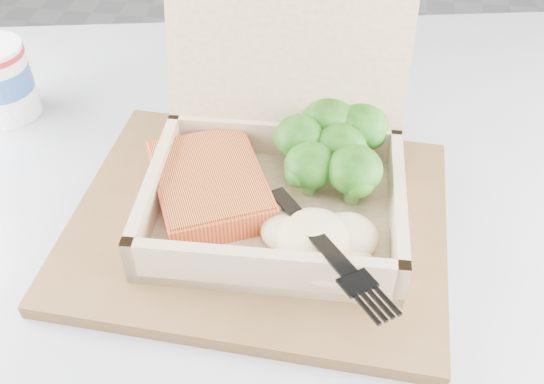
% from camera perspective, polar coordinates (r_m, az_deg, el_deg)
% --- Properties ---
extents(cafe_table, '(1.05, 1.05, 0.76)m').
position_cam_1_polar(cafe_table, '(0.69, -0.82, -17.59)').
color(cafe_table, black).
rests_on(cafe_table, floor).
extents(serving_tray, '(0.34, 0.27, 0.01)m').
position_cam_1_polar(serving_tray, '(0.55, -1.23, -2.75)').
color(serving_tray, brown).
rests_on(serving_tray, cafe_table).
extents(takeout_container, '(0.23, 0.24, 0.20)m').
position_cam_1_polar(takeout_container, '(0.54, 0.67, 4.17)').
color(takeout_container, tan).
rests_on(takeout_container, serving_tray).
extents(salmon_fillet, '(0.14, 0.15, 0.03)m').
position_cam_1_polar(salmon_fillet, '(0.54, -5.89, 0.69)').
color(salmon_fillet, '#D15629').
rests_on(salmon_fillet, takeout_container).
extents(broccoli_pile, '(0.13, 0.13, 0.05)m').
position_cam_1_polar(broccoli_pile, '(0.56, 6.34, 3.62)').
color(broccoli_pile, '#337F1C').
rests_on(broccoli_pile, takeout_container).
extents(mashed_potatoes, '(0.10, 0.09, 0.03)m').
position_cam_1_polar(mashed_potatoes, '(0.49, 3.94, -4.35)').
color(mashed_potatoes, beige).
rests_on(mashed_potatoes, takeout_container).
extents(plastic_fork, '(0.12, 0.15, 0.02)m').
position_cam_1_polar(plastic_fork, '(0.49, 2.30, -1.78)').
color(plastic_fork, black).
rests_on(plastic_fork, mashed_potatoes).
extents(paper_cup, '(0.07, 0.07, 0.08)m').
position_cam_1_polar(paper_cup, '(0.72, -24.21, 9.72)').
color(paper_cup, white).
rests_on(paper_cup, cafe_table).
extents(receipt, '(0.09, 0.15, 0.00)m').
position_cam_1_polar(receipt, '(0.68, -3.37, 7.04)').
color(receipt, white).
rests_on(receipt, cafe_table).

